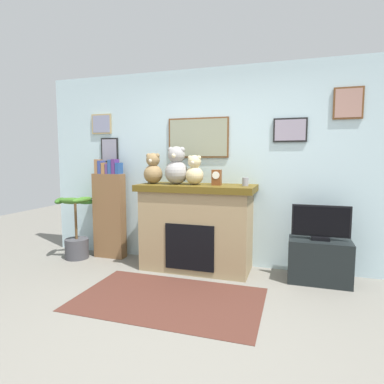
% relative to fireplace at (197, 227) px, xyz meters
% --- Properties ---
extents(ground_plane, '(12.00, 12.00, 0.00)m').
position_rel_fireplace_xyz_m(ground_plane, '(0.26, -1.64, -0.55)').
color(ground_plane, slate).
extents(back_wall, '(5.20, 0.15, 2.60)m').
position_rel_fireplace_xyz_m(back_wall, '(0.26, 0.36, 0.75)').
color(back_wall, silver).
rests_on(back_wall, ground_plane).
extents(fireplace, '(1.48, 0.65, 1.09)m').
position_rel_fireplace_xyz_m(fireplace, '(0.00, 0.00, 0.00)').
color(fireplace, '#977F59').
rests_on(fireplace, ground_plane).
extents(bookshelf, '(0.45, 0.16, 1.41)m').
position_rel_fireplace_xyz_m(bookshelf, '(-1.34, 0.10, 0.11)').
color(bookshelf, brown).
rests_on(bookshelf, ground_plane).
extents(potted_plant, '(0.52, 0.55, 0.89)m').
position_rel_fireplace_xyz_m(potted_plant, '(-1.77, -0.09, -0.19)').
color(potted_plant, '#3F3F44').
rests_on(potted_plant, ground_plane).
extents(tv_stand, '(0.68, 0.40, 0.50)m').
position_rel_fireplace_xyz_m(tv_stand, '(1.48, -0.00, -0.30)').
color(tv_stand, black).
rests_on(tv_stand, ground_plane).
extents(television, '(0.64, 0.14, 0.40)m').
position_rel_fireplace_xyz_m(television, '(1.48, -0.00, 0.14)').
color(television, black).
rests_on(television, tv_stand).
extents(area_rug, '(1.87, 1.15, 0.01)m').
position_rel_fireplace_xyz_m(area_rug, '(-0.00, -0.97, -0.55)').
color(area_rug, '#4A271E').
rests_on(area_rug, ground_plane).
extents(candle_jar, '(0.08, 0.08, 0.10)m').
position_rel_fireplace_xyz_m(candle_jar, '(0.62, -0.02, 0.59)').
color(candle_jar, gray).
rests_on(candle_jar, fireplace).
extents(mantel_clock, '(0.11, 0.09, 0.19)m').
position_rel_fireplace_xyz_m(mantel_clock, '(0.26, -0.02, 0.64)').
color(mantel_clock, brown).
rests_on(mantel_clock, fireplace).
extents(teddy_bear_brown, '(0.25, 0.25, 0.40)m').
position_rel_fireplace_xyz_m(teddy_bear_brown, '(-0.59, -0.02, 0.72)').
color(teddy_bear_brown, olive).
rests_on(teddy_bear_brown, fireplace).
extents(teddy_bear_grey, '(0.30, 0.30, 0.48)m').
position_rel_fireplace_xyz_m(teddy_bear_grey, '(-0.26, -0.02, 0.76)').
color(teddy_bear_grey, '#999593').
rests_on(teddy_bear_grey, fireplace).
extents(teddy_bear_cream, '(0.23, 0.23, 0.37)m').
position_rel_fireplace_xyz_m(teddy_bear_cream, '(-0.02, -0.02, 0.71)').
color(teddy_bear_cream, '#CAB889').
rests_on(teddy_bear_cream, fireplace).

